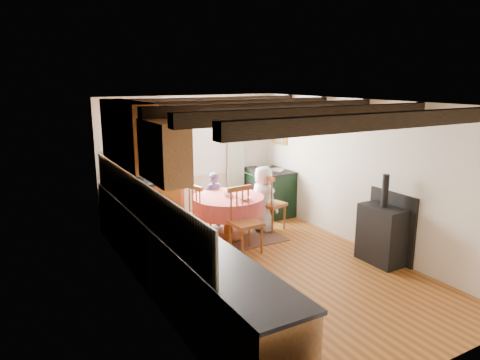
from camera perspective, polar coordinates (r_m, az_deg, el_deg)
floor at (r=6.62m, az=3.49°, el=-11.14°), size 3.60×5.50×0.00m
ceiling at (r=6.04m, az=3.81°, el=10.10°), size 3.60×5.50×0.00m
wall_back at (r=8.60m, az=-6.44°, el=2.89°), size 3.60×0.00×2.40m
wall_front at (r=4.31m, az=24.34°, el=-8.72°), size 3.60×0.00×2.40m
wall_left at (r=5.48m, az=-12.35°, el=-3.26°), size 0.00×5.50×2.40m
wall_right at (r=7.34m, az=15.49°, el=0.72°), size 0.00×5.50×2.40m
beam_a at (r=4.52m, az=17.99°, el=7.33°), size 3.60×0.16×0.16m
beam_b at (r=5.24m, az=9.88°, el=8.49°), size 3.60×0.16×0.16m
beam_c at (r=6.05m, az=3.80°, el=9.25°), size 3.60×0.16×0.16m
beam_d at (r=6.90m, az=-0.83°, el=9.75°), size 3.60×0.16×0.16m
beam_e at (r=7.79m, az=-4.43°, el=10.10°), size 3.60×0.16×0.16m
splash_left at (r=5.76m, az=-13.06°, el=-2.49°), size 0.02×4.50×0.55m
splash_back at (r=8.25m, az=-12.78°, el=2.21°), size 1.40×0.02×0.55m
base_cabinet_left at (r=5.82m, az=-9.12°, el=-10.07°), size 0.60×5.30×0.88m
base_cabinet_back at (r=8.15m, az=-12.27°, el=-3.40°), size 1.30×0.60×0.88m
worktop_left at (r=5.66m, az=-9.10°, el=-5.76°), size 0.64×5.30×0.04m
worktop_back at (r=8.01m, az=-12.38°, el=-0.28°), size 1.30×0.64×0.04m
wall_cabinet_glass at (r=6.51m, az=-14.45°, el=5.95°), size 0.34×1.80×0.90m
wall_cabinet_solid at (r=5.10m, az=-9.89°, el=3.71°), size 0.34×0.90×0.70m
window_frame at (r=8.56m, az=-5.85°, el=5.57°), size 1.34×0.03×1.54m
window_pane at (r=8.57m, az=-5.87°, el=5.58°), size 1.20×0.01×1.40m
curtain_left at (r=8.27m, az=-10.93°, el=1.61°), size 0.35×0.10×2.10m
curtain_right at (r=8.94m, az=-0.57°, el=2.72°), size 0.35×0.10×2.10m
curtain_rod at (r=8.43m, az=-5.71°, el=9.56°), size 2.00×0.03×0.03m
wall_picture at (r=8.99m, az=5.12°, el=6.59°), size 0.04×0.50×0.60m
wall_plate at (r=8.96m, az=-0.23°, el=6.62°), size 0.30×0.02×0.30m
rug at (r=7.72m, az=-1.54°, el=-7.43°), size 1.69×1.32×0.01m
dining_table at (r=7.60m, az=-1.55°, el=-4.85°), size 1.23×1.23×0.74m
chair_near at (r=6.91m, az=0.79°, el=-5.34°), size 0.48×0.50×1.06m
chair_left at (r=7.29m, az=-7.01°, el=-4.66°), size 0.52×0.50×1.00m
chair_right at (r=7.99m, az=4.07°, el=-2.85°), size 0.58×0.56×1.04m
aga_range at (r=8.94m, az=3.86°, el=-1.47°), size 0.66×1.01×0.94m
cast_iron_stove at (r=6.85m, az=18.11°, el=-4.87°), size 0.41×0.68×1.36m
child_far at (r=8.07m, az=-3.50°, el=-2.65°), size 0.41×0.30×1.05m
child_right at (r=7.89m, az=3.02°, el=-2.47°), size 0.52×0.66×1.19m
bowl_a at (r=7.25m, az=0.61°, el=-2.46°), size 0.22×0.22×0.05m
bowl_b at (r=7.51m, az=-1.51°, el=-1.89°), size 0.25×0.25×0.05m
cup at (r=7.45m, az=-1.42°, el=-1.87°), size 0.11×0.11×0.09m
canister_tall at (r=7.95m, az=-14.65°, el=0.55°), size 0.14×0.14×0.25m
canister_wide at (r=8.09m, az=-12.88°, el=0.76°), size 0.20×0.20×0.22m
canister_slim at (r=7.99m, az=-10.55°, el=1.02°), size 0.11×0.11×0.30m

